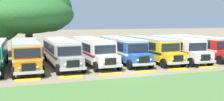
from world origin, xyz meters
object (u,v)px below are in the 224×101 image
at_px(parked_bus_slot_6, 176,47).
at_px(broad_shade_tree, 25,13).
at_px(parked_bus_slot_1, 25,53).
at_px(parked_bus_slot_2, 61,51).
at_px(parked_bus_slot_3, 93,49).
at_px(parked_bus_slot_5, 150,48).
at_px(parked_bus_slot_7, 199,46).
at_px(parked_bus_slot_4, 122,48).

xyz_separation_m(parked_bus_slot_6, broad_shade_tree, (-17.68, 12.04, 4.30)).
height_order(parked_bus_slot_1, parked_bus_slot_6, same).
bearing_deg(parked_bus_slot_2, parked_bus_slot_6, 84.25).
bearing_deg(parked_bus_slot_3, broad_shade_tree, -150.33).
relative_size(parked_bus_slot_2, parked_bus_slot_3, 1.00).
height_order(parked_bus_slot_5, parked_bus_slot_7, same).
relative_size(parked_bus_slot_6, parked_bus_slot_7, 1.00).
bearing_deg(parked_bus_slot_1, parked_bus_slot_6, 86.78).
height_order(parked_bus_slot_3, parked_bus_slot_7, same).
relative_size(parked_bus_slot_1, parked_bus_slot_3, 1.00).
xyz_separation_m(parked_bus_slot_3, parked_bus_slot_6, (10.54, -0.80, 0.00)).
bearing_deg(parked_bus_slot_5, parked_bus_slot_1, -91.28).
height_order(parked_bus_slot_1, parked_bus_slot_2, same).
height_order(parked_bus_slot_2, parked_bus_slot_5, same).
xyz_separation_m(parked_bus_slot_5, parked_bus_slot_6, (3.41, -0.37, 0.00)).
height_order(parked_bus_slot_2, parked_bus_slot_6, same).
bearing_deg(parked_bus_slot_5, parked_bus_slot_7, 88.63).
bearing_deg(parked_bus_slot_3, parked_bus_slot_4, 86.73).
relative_size(parked_bus_slot_5, parked_bus_slot_7, 1.00).
height_order(parked_bus_slot_3, parked_bus_slot_5, same).
distance_m(parked_bus_slot_3, parked_bus_slot_7, 14.17).
bearing_deg(parked_bus_slot_1, parked_bus_slot_5, 88.06).
xyz_separation_m(parked_bus_slot_7, broad_shade_tree, (-21.30, 11.61, 4.30)).
bearing_deg(parked_bus_slot_7, parked_bus_slot_6, -86.23).
relative_size(parked_bus_slot_6, broad_shade_tree, 0.75).
bearing_deg(parked_bus_slot_2, parked_bus_slot_3, 89.69).
bearing_deg(parked_bus_slot_5, broad_shade_tree, -131.08).
bearing_deg(parked_bus_slot_7, parked_bus_slot_3, -94.38).
height_order(parked_bus_slot_4, parked_bus_slot_6, same).
bearing_deg(parked_bus_slot_6, parked_bus_slot_5, -94.14).
bearing_deg(parked_bus_slot_3, parked_bus_slot_7, 85.68).
bearing_deg(broad_shade_tree, parked_bus_slot_2, -72.72).
bearing_deg(parked_bus_slot_6, parked_bus_slot_7, 98.63).
bearing_deg(broad_shade_tree, parked_bus_slot_6, -34.25).
relative_size(parked_bus_slot_5, broad_shade_tree, 0.75).
bearing_deg(parked_bus_slot_3, parked_bus_slot_1, -88.30).
relative_size(parked_bus_slot_4, parked_bus_slot_6, 1.00).
relative_size(parked_bus_slot_1, parked_bus_slot_2, 1.00).
relative_size(parked_bus_slot_2, parked_bus_slot_7, 1.00).
relative_size(parked_bus_slot_3, parked_bus_slot_4, 1.00).
height_order(parked_bus_slot_1, parked_bus_slot_4, same).
distance_m(parked_bus_slot_5, parked_bus_slot_7, 7.03).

